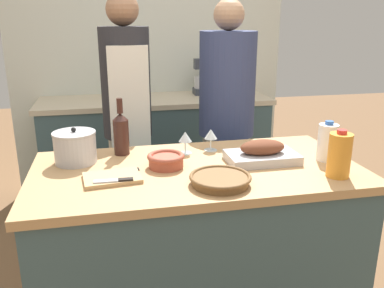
% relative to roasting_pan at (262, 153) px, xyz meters
% --- Properties ---
extents(kitchen_island, '(1.56, 0.79, 0.90)m').
position_rel_roasting_pan_xyz_m(kitchen_island, '(-0.33, -0.01, -0.49)').
color(kitchen_island, '#3D565B').
rests_on(kitchen_island, ground_plane).
extents(back_counter, '(1.93, 0.60, 0.93)m').
position_rel_roasting_pan_xyz_m(back_counter, '(-0.33, 1.59, -0.47)').
color(back_counter, '#3D565B').
rests_on(back_counter, ground_plane).
extents(back_wall, '(2.43, 0.10, 2.55)m').
position_rel_roasting_pan_xyz_m(back_wall, '(-0.33, 1.94, 0.33)').
color(back_wall, silver).
rests_on(back_wall, ground_plane).
extents(roasting_pan, '(0.35, 0.21, 0.11)m').
position_rel_roasting_pan_xyz_m(roasting_pan, '(0.00, 0.00, 0.00)').
color(roasting_pan, '#BCBCC1').
rests_on(roasting_pan, kitchen_island).
extents(wicker_basket, '(0.27, 0.27, 0.04)m').
position_rel_roasting_pan_xyz_m(wicker_basket, '(-0.28, -0.23, -0.02)').
color(wicker_basket, brown).
rests_on(wicker_basket, kitchen_island).
extents(cutting_board, '(0.26, 0.20, 0.02)m').
position_rel_roasting_pan_xyz_m(cutting_board, '(-0.73, -0.08, -0.03)').
color(cutting_board, tan).
rests_on(cutting_board, kitchen_island).
extents(stock_pot, '(0.21, 0.21, 0.18)m').
position_rel_roasting_pan_xyz_m(stock_pot, '(-0.90, 0.18, 0.04)').
color(stock_pot, '#B7B7BC').
rests_on(stock_pot, kitchen_island).
extents(mixing_bowl, '(0.18, 0.18, 0.07)m').
position_rel_roasting_pan_xyz_m(mixing_bowl, '(-0.47, 0.03, -0.01)').
color(mixing_bowl, '#A84C38').
rests_on(mixing_bowl, kitchen_island).
extents(juice_jug, '(0.10, 0.10, 0.22)m').
position_rel_roasting_pan_xyz_m(juice_jug, '(0.26, -0.25, 0.06)').
color(juice_jug, orange).
rests_on(juice_jug, kitchen_island).
extents(milk_jug, '(0.10, 0.10, 0.20)m').
position_rel_roasting_pan_xyz_m(milk_jug, '(0.32, -0.04, 0.05)').
color(milk_jug, white).
rests_on(milk_jug, kitchen_island).
extents(wine_bottle_green, '(0.08, 0.08, 0.30)m').
position_rel_roasting_pan_xyz_m(wine_bottle_green, '(-0.67, 0.27, 0.07)').
color(wine_bottle_green, '#381E19').
rests_on(wine_bottle_green, kitchen_island).
extents(wine_glass_left, '(0.07, 0.07, 0.12)m').
position_rel_roasting_pan_xyz_m(wine_glass_left, '(-0.35, 0.20, 0.04)').
color(wine_glass_left, silver).
rests_on(wine_glass_left, kitchen_island).
extents(wine_glass_right, '(0.07, 0.07, 0.12)m').
position_rel_roasting_pan_xyz_m(wine_glass_right, '(-0.20, 0.23, 0.04)').
color(wine_glass_right, silver).
rests_on(wine_glass_right, kitchen_island).
extents(knife_chef, '(0.22, 0.05, 0.01)m').
position_rel_roasting_pan_xyz_m(knife_chef, '(-0.70, 0.01, -0.04)').
color(knife_chef, '#B7B7BC').
rests_on(knife_chef, kitchen_island).
extents(knife_paring, '(0.17, 0.03, 0.01)m').
position_rel_roasting_pan_xyz_m(knife_paring, '(-0.72, -0.14, -0.02)').
color(knife_paring, '#B7B7BC').
rests_on(knife_paring, cutting_board).
extents(stand_mixer, '(0.18, 0.14, 0.31)m').
position_rel_roasting_pan_xyz_m(stand_mixer, '(0.12, 1.69, 0.12)').
color(stand_mixer, '#333842').
rests_on(stand_mixer, back_counter).
extents(condiment_bottle_tall, '(0.06, 0.06, 0.17)m').
position_rel_roasting_pan_xyz_m(condiment_bottle_tall, '(0.31, 1.42, 0.07)').
color(condiment_bottle_tall, '#234C28').
rests_on(condiment_bottle_tall, back_counter).
extents(condiment_bottle_short, '(0.05, 0.05, 0.14)m').
position_rel_roasting_pan_xyz_m(condiment_bottle_short, '(-0.67, 1.65, 0.05)').
color(condiment_bottle_short, '#B28E2D').
rests_on(condiment_bottle_short, back_counter).
extents(person_cook_aproned, '(0.31, 0.32, 1.73)m').
position_rel_roasting_pan_xyz_m(person_cook_aproned, '(-0.61, 0.83, 0.03)').
color(person_cook_aproned, beige).
rests_on(person_cook_aproned, ground_plane).
extents(person_cook_guest, '(0.37, 0.37, 1.70)m').
position_rel_roasting_pan_xyz_m(person_cook_guest, '(0.06, 0.79, -0.01)').
color(person_cook_guest, beige).
rests_on(person_cook_guest, ground_plane).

